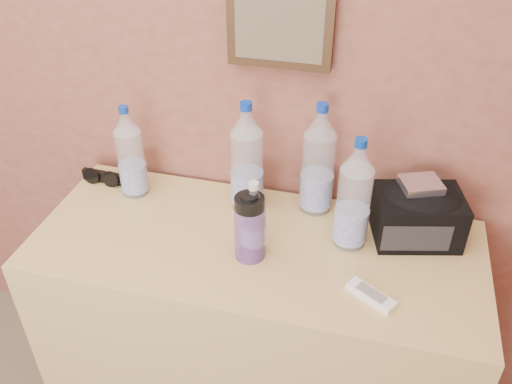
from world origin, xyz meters
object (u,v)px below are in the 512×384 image
pet_large_b (247,163)px  nalgene_bottle (250,227)px  dresser (255,336)px  pet_large_c (318,165)px  foil_packet (421,185)px  pet_large_d (354,200)px  pet_large_a (131,156)px  ac_remote (371,295)px  pet_small (254,224)px  toiletry_bag (418,214)px  sunglasses (104,177)px

pet_large_b → nalgene_bottle: pet_large_b is taller
dresser → pet_large_c: size_ratio=3.63×
pet_large_b → foil_packet: size_ratio=3.29×
pet_large_d → pet_large_a: bearing=173.6°
ac_remote → foil_packet: (0.10, 0.30, 0.17)m
dresser → pet_small: 0.53m
pet_large_c → toiletry_bag: size_ratio=1.51×
toiletry_bag → nalgene_bottle: bearing=-169.6°
dresser → pet_large_a: 0.73m
pet_large_d → nalgene_bottle: (-0.27, -0.13, -0.05)m
sunglasses → toiletry_bag: bearing=0.5°
sunglasses → ac_remote: sunglasses is taller
ac_remote → sunglasses: bearing=-167.5°
pet_large_d → pet_small: 0.29m
pet_large_b → sunglasses: pet_large_b is taller
pet_large_a → ac_remote: (0.80, -0.29, -0.13)m
pet_large_c → sunglasses: (-0.73, -0.03, -0.14)m
pet_large_a → pet_large_c: size_ratio=0.86×
pet_large_a → nalgene_bottle: pet_large_a is taller
ac_remote → pet_small: bearing=-163.9°
pet_large_c → nalgene_bottle: (-0.14, -0.27, -0.06)m
sunglasses → pet_small: bearing=-18.6°
pet_large_a → pet_large_d: size_ratio=0.90×
pet_small → toiletry_bag: pet_small is taller
dresser → sunglasses: (-0.58, 0.18, 0.44)m
pet_large_a → pet_large_b: 0.38m
pet_large_b → nalgene_bottle: (0.07, -0.23, -0.06)m
dresser → pet_large_a: (-0.45, 0.16, 0.56)m
ac_remote → foil_packet: foil_packet is taller
pet_small → ac_remote: (0.34, -0.09, -0.10)m
dresser → pet_large_b: size_ratio=3.65×
pet_large_a → sunglasses: (-0.13, 0.03, -0.12)m
dresser → ac_remote: 0.57m
pet_small → ac_remote: size_ratio=1.81×
pet_large_a → pet_large_d: pet_large_d is taller
nalgene_bottle → foil_packet: 0.50m
pet_large_a → sunglasses: size_ratio=2.04×
pet_large_a → ac_remote: pet_large_a is taller
ac_remote → pet_large_d: bearing=142.9°
sunglasses → dresser: bearing=-15.1°
pet_large_a → ac_remote: 0.86m
pet_small → nalgene_bottle: pet_small is taller
pet_large_a → nalgene_bottle: size_ratio=1.48×
sunglasses → foil_packet: bearing=1.2°
pet_large_b → nalgene_bottle: bearing=-73.0°
sunglasses → ac_remote: size_ratio=1.14×
sunglasses → pet_large_b: bearing=1.6°
ac_remote → foil_packet: 0.36m
pet_large_a → pet_large_c: bearing=6.1°
pet_large_c → pet_large_d: bearing=-49.2°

